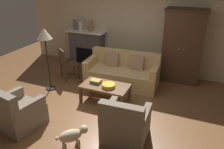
{
  "coord_description": "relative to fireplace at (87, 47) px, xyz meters",
  "views": [
    {
      "loc": [
        1.92,
        -3.87,
        2.81
      ],
      "look_at": [
        -0.01,
        0.71,
        0.55
      ],
      "focal_mm": 36.54,
      "sensor_mm": 36.0,
      "label": 1
    }
  ],
  "objects": [
    {
      "name": "dog",
      "position": [
        1.63,
        -3.56,
        -0.32
      ],
      "size": [
        0.45,
        0.46,
        0.39
      ],
      "color": "beige",
      "rests_on": "ground"
    },
    {
      "name": "fireplace",
      "position": [
        0.0,
        0.0,
        0.0
      ],
      "size": [
        1.26,
        0.48,
        1.12
      ],
      "color": "#4C4947",
      "rests_on": "ground"
    },
    {
      "name": "mantel_vase_slate",
      "position": [
        -0.38,
        -0.02,
        0.71
      ],
      "size": [
        0.11,
        0.11,
        0.31
      ],
      "primitive_type": "cylinder",
      "color": "#565B66",
      "rests_on": "fireplace"
    },
    {
      "name": "couch",
      "position": [
        1.56,
        -0.92,
        -0.25
      ],
      "size": [
        1.96,
        0.95,
        0.86
      ],
      "color": "tan",
      "rests_on": "ground"
    },
    {
      "name": "mantel_vase_cream",
      "position": [
        -0.18,
        -0.02,
        0.68
      ],
      "size": [
        0.11,
        0.11,
        0.27
      ],
      "primitive_type": "cylinder",
      "color": "beige",
      "rests_on": "fireplace"
    },
    {
      "name": "mantel_vase_bronze",
      "position": [
        0.18,
        -0.02,
        0.71
      ],
      "size": [
        0.15,
        0.15,
        0.31
      ],
      "primitive_type": "cylinder",
      "color": "olive",
      "rests_on": "fireplace"
    },
    {
      "name": "back_wall",
      "position": [
        1.55,
        0.25,
        0.83
      ],
      "size": [
        7.2,
        0.1,
        2.8
      ],
      "primitive_type": "cube",
      "color": "beige",
      "rests_on": "ground"
    },
    {
      "name": "armoire",
      "position": [
        2.95,
        -0.08,
        0.42
      ],
      "size": [
        1.06,
        0.57,
        1.97
      ],
      "color": "#472D1E",
      "rests_on": "ground"
    },
    {
      "name": "side_chair_wooden",
      "position": [
        0.02,
        -1.24,
        -0.06
      ],
      "size": [
        0.62,
        0.62,
        0.9
      ],
      "color": "#472D1E",
      "rests_on": "ground"
    },
    {
      "name": "coffee_table",
      "position": [
        1.52,
        -1.93,
        -0.2
      ],
      "size": [
        1.1,
        0.6,
        0.42
      ],
      "color": "brown",
      "rests_on": "ground"
    },
    {
      "name": "fruit_bowl",
      "position": [
        1.63,
        -1.98,
        -0.11
      ],
      "size": [
        0.31,
        0.31,
        0.08
      ],
      "primitive_type": "cylinder",
      "color": "gold",
      "rests_on": "coffee_table"
    },
    {
      "name": "book_stack",
      "position": [
        1.26,
        -1.91,
        -0.11
      ],
      "size": [
        0.25,
        0.18,
        0.08
      ],
      "color": "#427A4C",
      "rests_on": "coffee_table"
    },
    {
      "name": "armchair_near_left",
      "position": [
        0.34,
        -3.47,
        -0.25
      ],
      "size": [
        0.89,
        0.89,
        0.88
      ],
      "color": "#756656",
      "rests_on": "ground"
    },
    {
      "name": "ground_plane",
      "position": [
        1.55,
        -2.3,
        -0.57
      ],
      "size": [
        9.6,
        9.6,
        0.0
      ],
      "primitive_type": "plane",
      "color": "brown"
    },
    {
      "name": "armchair_near_right",
      "position": [
        2.4,
        -3.01,
        -0.25
      ],
      "size": [
        0.81,
        0.8,
        0.88
      ],
      "color": "#756656",
      "rests_on": "ground"
    },
    {
      "name": "floor_lamp",
      "position": [
        -0.06,
        -1.91,
        0.81
      ],
      "size": [
        0.36,
        0.36,
        1.6
      ],
      "color": "black",
      "rests_on": "ground"
    }
  ]
}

